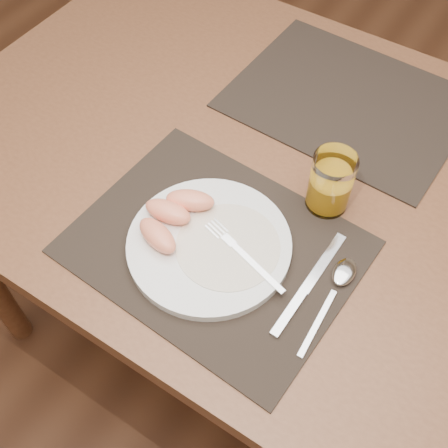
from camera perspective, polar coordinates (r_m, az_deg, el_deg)
ground at (r=1.68m, az=4.33°, el=-11.53°), size 5.00×5.00×0.00m
table at (r=1.11m, az=6.46°, el=2.73°), size 1.40×0.90×0.75m
placemat_near at (r=0.93m, az=-0.93°, el=-2.32°), size 0.47×0.37×0.00m
placemat_far at (r=1.19m, az=12.44°, el=12.13°), size 0.46×0.37×0.00m
plate at (r=0.92m, az=-1.52°, el=-2.12°), size 0.27×0.27×0.02m
plate_dressing at (r=0.91m, az=0.40°, el=-2.23°), size 0.17×0.17×0.00m
fork at (r=0.90m, az=1.47°, el=-2.64°), size 0.17×0.06×0.00m
knife at (r=0.89m, az=8.09°, el=-6.81°), size 0.02×0.22×0.01m
spoon at (r=0.91m, az=11.73°, el=-5.51°), size 0.04×0.19×0.01m
juice_glass at (r=0.96m, az=10.75°, el=3.97°), size 0.07×0.07×0.11m
grapefruit_wedges at (r=0.93m, az=-5.29°, el=0.87°), size 0.11×0.15×0.03m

